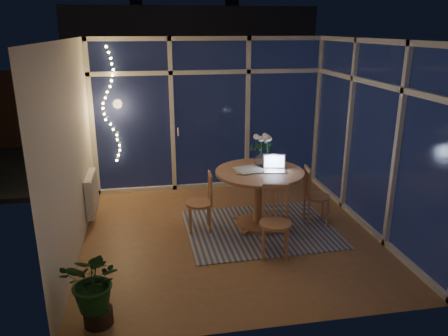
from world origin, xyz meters
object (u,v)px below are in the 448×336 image
at_px(chair_left, 199,202).
at_px(laptop, 275,163).
at_px(dining_table, 259,199).
at_px(chair_front, 275,222).
at_px(flower_vase, 261,159).
at_px(potted_plant, 96,290).
at_px(chair_right, 317,195).

distance_m(chair_left, laptop, 1.18).
height_order(dining_table, chair_front, chair_front).
xyz_separation_m(chair_front, flower_vase, (0.09, 1.08, 0.49)).
xyz_separation_m(chair_left, chair_front, (0.84, -0.87, 0.03)).
distance_m(dining_table, chair_left, 0.85).
xyz_separation_m(chair_front, potted_plant, (-2.05, -1.00, -0.07)).
bearing_deg(dining_table, chair_right, -2.42).
relative_size(chair_right, flower_vase, 4.13).
relative_size(dining_table, chair_front, 1.36).
bearing_deg(dining_table, potted_plant, -138.18).
height_order(chair_front, potted_plant, chair_front).
bearing_deg(flower_vase, chair_front, -94.53).
xyz_separation_m(chair_left, laptop, (1.05, -0.07, 0.53)).
distance_m(dining_table, laptop, 0.57).
bearing_deg(chair_front, chair_right, 57.14).
bearing_deg(chair_right, chair_front, 140.62).
height_order(laptop, potted_plant, laptop).
distance_m(dining_table, chair_front, 0.85).
height_order(chair_front, flower_vase, flower_vase).
bearing_deg(laptop, chair_left, -173.39).
height_order(chair_right, laptop, laptop).
relative_size(chair_left, chair_front, 0.94).
xyz_separation_m(dining_table, chair_left, (-0.85, 0.02, 0.01)).
relative_size(chair_left, chair_right, 0.98).
bearing_deg(flower_vase, chair_left, -167.17).
relative_size(laptop, flower_vase, 1.50).
distance_m(laptop, flower_vase, 0.31).
bearing_deg(laptop, chair_right, 11.79).
bearing_deg(potted_plant, laptop, 38.40).
xyz_separation_m(chair_left, chair_right, (1.69, -0.06, 0.01)).
height_order(chair_left, laptop, laptop).
relative_size(chair_right, potted_plant, 1.14).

